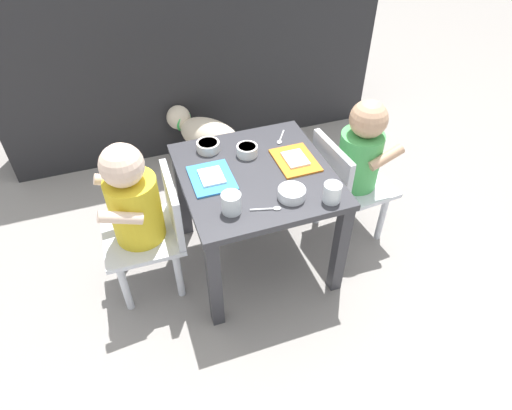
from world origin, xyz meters
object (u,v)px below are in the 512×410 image
object	(u,v)px
water_cup_right	(231,204)
veggie_bowl_near	(292,193)
water_cup_left	(332,194)
veggie_bowl_far	(247,150)
seated_child_left	(137,206)
cereal_bowl_right_side	(208,146)
dog	(205,134)
dining_table	(256,190)
food_tray_left	(212,178)
spoon_by_right_tray	(268,209)
seated_child_right	(357,158)
spoon_by_left_tray	(281,139)
food_tray_right	(295,160)

from	to	relation	value
water_cup_right	veggie_bowl_near	size ratio (longest dim) A/B	0.75
water_cup_left	veggie_bowl_far	size ratio (longest dim) A/B	0.84
water_cup_left	water_cup_right	bearing A→B (deg)	169.69
seated_child_left	cereal_bowl_right_side	bearing A→B (deg)	30.76
dog	cereal_bowl_right_side	distance (m)	0.57
dining_table	veggie_bowl_far	size ratio (longest dim) A/B	7.03
cereal_bowl_right_side	food_tray_left	bearing A→B (deg)	-101.24
dog	spoon_by_right_tray	size ratio (longest dim) A/B	4.25
water_cup_left	cereal_bowl_right_side	world-z (taller)	water_cup_left
dining_table	water_cup_left	size ratio (longest dim) A/B	8.36
dining_table	veggie_bowl_far	distance (m)	0.15
dining_table	veggie_bowl_far	xyz separation A→B (m)	(0.01, 0.12, 0.10)
veggie_bowl_far	food_tray_left	bearing A→B (deg)	-149.31
cereal_bowl_right_side	water_cup_left	bearing A→B (deg)	-53.32
dining_table	water_cup_left	bearing A→B (deg)	-50.52
seated_child_right	food_tray_left	world-z (taller)	seated_child_right
water_cup_right	spoon_by_left_tray	distance (m)	0.46
seated_child_left	veggie_bowl_near	distance (m)	0.54
food_tray_right	cereal_bowl_right_side	bearing A→B (deg)	148.37
veggie_bowl_near	spoon_by_right_tray	world-z (taller)	veggie_bowl_near
seated_child_left	cereal_bowl_right_side	world-z (taller)	seated_child_left
dining_table	spoon_by_right_tray	xyz separation A→B (m)	(-0.03, -0.20, 0.08)
seated_child_right	food_tray_right	bearing A→B (deg)	179.92
spoon_by_left_tray	spoon_by_right_tray	bearing A→B (deg)	-117.36
cereal_bowl_right_side	spoon_by_right_tray	world-z (taller)	cereal_bowl_right_side
seated_child_right	spoon_by_left_tray	distance (m)	0.31
seated_child_left	spoon_by_left_tray	xyz separation A→B (m)	(0.60, 0.16, 0.04)
dog	veggie_bowl_near	size ratio (longest dim) A/B	4.47
dog	veggie_bowl_far	world-z (taller)	veggie_bowl_far
dining_table	seated_child_right	world-z (taller)	seated_child_right
dog	water_cup_right	distance (m)	0.91
seated_child_right	veggie_bowl_near	xyz separation A→B (m)	(-0.36, -0.19, 0.07)
spoon_by_left_tray	spoon_by_right_tray	xyz separation A→B (m)	(-0.19, -0.37, 0.00)
veggie_bowl_far	seated_child_right	bearing A→B (deg)	-13.09
veggie_bowl_far	spoon_by_left_tray	distance (m)	0.17
dog	food_tray_left	size ratio (longest dim) A/B	2.29
veggie_bowl_far	cereal_bowl_right_side	distance (m)	0.15
seated_child_right	spoon_by_right_tray	world-z (taller)	seated_child_right
food_tray_right	dining_table	bearing A→B (deg)	-174.14
water_cup_left	seated_child_left	bearing A→B (deg)	158.92
veggie_bowl_far	cereal_bowl_right_side	xyz separation A→B (m)	(-0.13, 0.08, -0.00)
dog	spoon_by_right_tray	xyz separation A→B (m)	(0.00, -0.89, 0.25)
dining_table	water_cup_left	distance (m)	0.32
seated_child_left	dog	size ratio (longest dim) A/B	1.57
food_tray_right	spoon_by_right_tray	bearing A→B (deg)	-131.03
dog	water_cup_left	distance (m)	0.98
seated_child_right	food_tray_left	size ratio (longest dim) A/B	3.52
food_tray_left	water_cup_left	xyz separation A→B (m)	(0.35, -0.24, 0.02)
water_cup_left	cereal_bowl_right_side	distance (m)	0.53
water_cup_right	veggie_bowl_far	distance (m)	0.32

